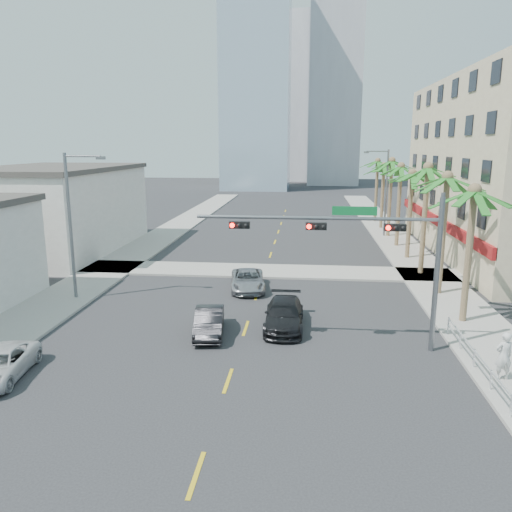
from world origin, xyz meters
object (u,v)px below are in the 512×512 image
(car_lane_left, at_px, (209,322))
(car_lane_right, at_px, (284,315))
(traffic_signal_mast, at_px, (366,244))
(pedestrian, at_px, (504,356))
(car_lane_center, at_px, (248,280))

(car_lane_left, relative_size, car_lane_right, 0.82)
(car_lane_left, bearing_deg, traffic_signal_mast, -15.50)
(traffic_signal_mast, xyz_separation_m, pedestrian, (5.29, -2.96, -3.91))
(traffic_signal_mast, relative_size, car_lane_right, 2.26)
(car_lane_left, distance_m, car_lane_center, 8.24)
(car_lane_right, xyz_separation_m, pedestrian, (9.08, -5.35, 0.44))
(car_lane_right, relative_size, pedestrian, 2.45)
(pedestrian, bearing_deg, traffic_signal_mast, -41.50)
(traffic_signal_mast, xyz_separation_m, car_lane_center, (-6.52, 9.20, -4.41))
(traffic_signal_mast, distance_m, car_lane_left, 8.78)
(traffic_signal_mast, bearing_deg, pedestrian, -29.24)
(car_lane_center, height_order, pedestrian, pedestrian)
(car_lane_center, distance_m, car_lane_right, 7.34)
(car_lane_center, distance_m, pedestrian, 16.97)
(car_lane_center, bearing_deg, pedestrian, -53.79)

